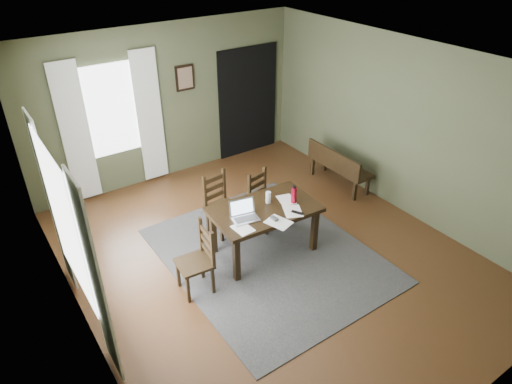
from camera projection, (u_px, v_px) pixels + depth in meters
ground at (268, 255)px, 6.49m from camera, size 5.00×6.00×0.01m
room_shell at (270, 139)px, 5.55m from camera, size 5.02×6.02×2.71m
rug at (268, 255)px, 6.48m from camera, size 2.60×3.20×0.01m
dining_table at (264, 213)px, 6.24m from camera, size 1.50×0.96×0.72m
chair_end at (198, 260)px, 5.67m from camera, size 0.45×0.45×0.94m
chair_back_left at (221, 205)px, 6.76m from camera, size 0.47×0.47×0.95m
chair_back_right at (263, 201)px, 6.90m from camera, size 0.47×0.47×0.90m
bench at (338, 164)px, 7.96m from camera, size 0.41×1.26×0.71m
laptop at (244, 213)px, 5.97m from camera, size 0.39×0.34×0.24m
computer_mouse at (274, 219)px, 5.94m from camera, size 0.07×0.11×0.04m
tv_remote at (297, 213)px, 6.08m from camera, size 0.12×0.17×0.02m
drinking_glass at (268, 197)px, 6.27m from camera, size 0.09×0.09×0.16m
water_bottle at (294, 195)px, 6.25m from camera, size 0.10×0.10×0.27m
paper_a at (243, 228)px, 5.78m from camera, size 0.23×0.29×0.00m
paper_b at (293, 211)px, 6.12m from camera, size 0.34×0.38×0.00m
paper_d at (286, 200)px, 6.37m from camera, size 0.28×0.33×0.00m
paper_e at (278, 222)px, 5.90m from camera, size 0.33×0.38×0.00m
window_left at (64, 221)px, 4.68m from camera, size 0.01×1.30×1.70m
window_back at (111, 110)px, 7.34m from camera, size 1.00×0.01×1.50m
curtain_left_near at (96, 283)px, 4.24m from camera, size 0.03×0.48×2.30m
curtain_left_far at (52, 205)px, 5.40m from camera, size 0.03×0.48×2.30m
curtain_back_left at (76, 134)px, 7.15m from camera, size 0.44×0.03×2.30m
curtain_back_right at (150, 117)px, 7.75m from camera, size 0.44×0.03×2.30m
framed_picture at (185, 78)px, 7.84m from camera, size 0.34×0.03×0.44m
doorway_back at (248, 102)px, 8.84m from camera, size 1.30×0.03×2.10m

